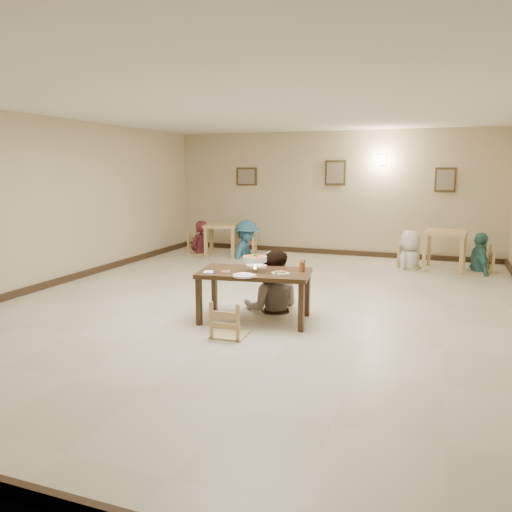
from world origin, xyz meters
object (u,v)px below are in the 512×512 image
at_px(bg_chair_lr, 247,238).
at_px(bg_diner_b, 246,220).
at_px(bg_diner_c, 411,230).
at_px(bg_table_left, 222,230).
at_px(bg_diner_d, 482,232).
at_px(chair_near, 230,301).
at_px(curry_warmer, 255,259).
at_px(bg_chair_rl, 410,248).
at_px(drink_glass, 302,266).
at_px(bg_chair_rr, 481,247).
at_px(main_table, 255,277).
at_px(bg_diner_a, 200,221).
at_px(main_diner, 272,250).
at_px(chair_far, 274,273).
at_px(bg_table_right, 445,238).
at_px(bg_chair_ll, 200,234).

height_order(bg_chair_lr, bg_diner_b, bg_diner_b).
height_order(bg_diner_b, bg_diner_c, bg_diner_b).
bearing_deg(bg_table_left, bg_diner_d, 0.21).
xyz_separation_m(bg_table_left, bg_diner_d, (5.77, 0.02, 0.18)).
bearing_deg(chair_near, curry_warmer, -99.04).
bearing_deg(bg_chair_rl, chair_near, 179.68).
distance_m(drink_glass, bg_table_left, 5.53).
distance_m(bg_table_left, bg_chair_rr, 5.77).
distance_m(bg_table_left, bg_diner_b, 0.67).
bearing_deg(bg_chair_rr, main_table, -39.58).
height_order(main_table, bg_chair_lr, bg_chair_lr).
relative_size(curry_warmer, bg_diner_a, 0.22).
height_order(drink_glass, bg_diner_a, bg_diner_a).
xyz_separation_m(bg_chair_lr, bg_diner_a, (-1.23, -0.04, 0.37)).
bearing_deg(curry_warmer, main_diner, 86.15).
xyz_separation_m(bg_chair_lr, bg_diner_b, (0.00, -0.00, 0.43)).
bearing_deg(bg_diner_a, curry_warmer, 46.19).
xyz_separation_m(main_diner, bg_chair_lr, (-2.03, 4.16, -0.45)).
bearing_deg(main_table, chair_near, -103.79).
height_order(chair_far, bg_table_right, chair_far).
relative_size(chair_near, curry_warmer, 2.48).
relative_size(chair_far, main_diner, 0.59).
height_order(chair_near, bg_chair_rl, chair_near).
relative_size(bg_table_right, bg_diner_a, 0.55).
bearing_deg(bg_diner_d, bg_table_right, 80.88).
bearing_deg(bg_table_right, curry_warmer, -118.00).
relative_size(bg_table_left, bg_chair_lr, 1.02).
bearing_deg(bg_table_left, bg_diner_b, 7.05).
bearing_deg(chair_near, bg_chair_ll, -62.73).
bearing_deg(chair_near, bg_diner_b, -73.49).
distance_m(curry_warmer, bg_chair_lr, 5.20).
height_order(main_table, bg_diner_c, bg_diner_c).
height_order(bg_chair_rr, bg_diner_a, bg_diner_a).
height_order(bg_table_left, bg_chair_ll, bg_chair_ll).
relative_size(chair_near, bg_diner_d, 0.55).
height_order(bg_chair_ll, bg_diner_b, bg_diner_b).
distance_m(main_table, bg_diner_b, 5.17).
distance_m(bg_chair_lr, bg_chair_rl, 3.79).
distance_m(main_table, main_diner, 0.68).
bearing_deg(bg_chair_ll, bg_diner_a, 0.00).
xyz_separation_m(chair_near, bg_chair_lr, (-1.91, 5.49, 0.01)).
bearing_deg(bg_chair_ll, bg_table_right, -84.09).
height_order(curry_warmer, bg_diner_d, bg_diner_d).
bearing_deg(bg_chair_ll, chair_near, -143.34).
bearing_deg(bg_chair_lr, bg_diner_b, -8.84).
distance_m(main_diner, bg_chair_lr, 4.65).
bearing_deg(chair_far, bg_chair_rr, 49.65).
bearing_deg(bg_diner_d, main_diner, 128.38).
xyz_separation_m(main_table, bg_table_right, (2.49, 4.66, 0.06)).
height_order(chair_far, bg_chair_lr, chair_far).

